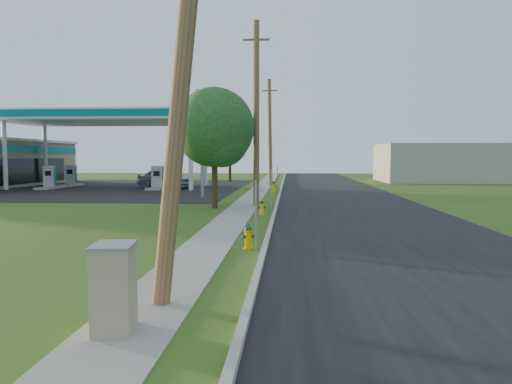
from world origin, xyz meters
TOP-DOWN VIEW (x-y plane):
  - ground_plane at (0.00, 0.00)m, footprint 140.00×140.00m
  - road at (4.50, 10.00)m, footprint 8.00×120.00m
  - curb at (0.50, 10.00)m, footprint 0.15×120.00m
  - sidewalk at (-1.25, 10.00)m, footprint 1.50×120.00m
  - forecourt at (-16.00, 32.00)m, footprint 26.00×28.00m
  - utility_pole_near at (-0.60, -1.00)m, footprint 1.40×0.32m
  - utility_pole_mid at (-0.60, 17.00)m, footprint 1.40×0.32m
  - utility_pole_far at (-0.60, 35.00)m, footprint 1.40×0.32m
  - sign_post_near at (0.25, 4.20)m, footprint 0.05×0.04m
  - sign_post_mid at (0.25, 16.00)m, footprint 0.05×0.04m
  - sign_post_far at (0.25, 28.20)m, footprint 0.05×0.04m
  - gas_canopy at (-14.00, 32.00)m, footprint 18.18×9.18m
  - fuel_pump_nw at (-18.50, 30.00)m, footprint 1.20×3.20m
  - fuel_pump_ne at (-9.50, 30.00)m, footprint 1.20×3.20m
  - fuel_pump_sw at (-18.50, 34.00)m, footprint 1.20×3.20m
  - fuel_pump_se at (-9.50, 34.00)m, footprint 1.20×3.20m
  - price_pylon at (-4.50, 22.50)m, footprint 0.34×2.04m
  - distant_building at (18.00, 45.00)m, footprint 14.00×10.00m
  - tree_verge at (-2.57, 15.72)m, footprint 4.09×4.09m
  - tree_lot at (-5.04, 42.65)m, footprint 4.66×4.66m
  - hydrant_near at (0.02, 4.50)m, footprint 0.37×0.33m
  - hydrant_mid at (-0.09, 12.90)m, footprint 0.35×0.31m
  - hydrant_far at (-0.04, 27.90)m, footprint 0.43×0.38m
  - utility_cabinet at (-1.42, -2.44)m, footprint 0.70×0.87m
  - car_silver at (-9.29, 31.62)m, footprint 5.18×3.56m

SIDE VIEW (x-z plane):
  - ground_plane at x=0.00m, z-range 0.00..0.00m
  - road at x=4.50m, z-range 0.00..0.02m
  - forecourt at x=-16.00m, z-range 0.00..0.02m
  - sidewalk at x=-1.25m, z-range 0.00..0.03m
  - curb at x=0.50m, z-range 0.00..0.15m
  - hydrant_mid at x=-0.09m, z-range -0.01..0.67m
  - hydrant_near at x=0.02m, z-range -0.01..0.72m
  - hydrant_far at x=-0.04m, z-range -0.01..0.81m
  - utility_cabinet at x=-1.42m, z-range 0.00..1.36m
  - fuel_pump_nw at x=-18.50m, z-range -0.23..1.67m
  - fuel_pump_ne at x=-9.50m, z-range -0.23..1.67m
  - fuel_pump_sw at x=-18.50m, z-range -0.23..1.67m
  - fuel_pump_se at x=-9.50m, z-range -0.23..1.67m
  - car_silver at x=-9.29m, z-range 0.00..1.64m
  - sign_post_near at x=0.25m, z-range 0.00..2.00m
  - sign_post_mid at x=0.25m, z-range 0.00..2.00m
  - sign_post_far at x=0.25m, z-range 0.00..2.00m
  - distant_building at x=18.00m, z-range 0.00..4.00m
  - tree_verge at x=-2.57m, z-range 0.89..7.08m
  - tree_lot at x=-5.04m, z-range 1.02..8.08m
  - utility_pole_near at x=-0.60m, z-range 0.06..9.54m
  - utility_pole_far at x=-0.60m, z-range 0.05..9.56m
  - utility_pole_mid at x=-0.60m, z-range 0.05..9.85m
  - price_pylon at x=-4.50m, z-range 2.01..8.86m
  - gas_canopy at x=-14.00m, z-range 2.70..9.10m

